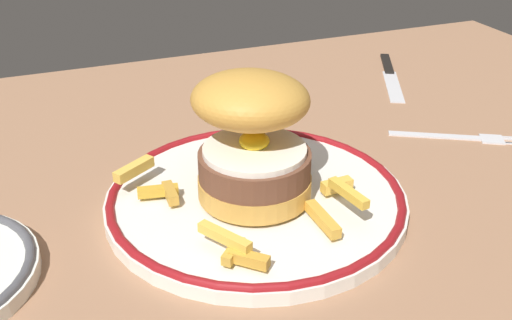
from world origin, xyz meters
TOP-DOWN VIEW (x-y plane):
  - ground_plane at (0.00, 0.00)cm, footprint 112.18×82.34cm
  - dinner_plate at (-1.94, -1.05)cm, footprint 26.46×26.46cm
  - burger at (-2.15, -0.58)cm, footprint 14.27×14.28cm
  - fries_pile at (-4.48, -4.24)cm, footprint 19.62×17.44cm
  - fork at (23.68, 3.39)cm, footprint 13.24×8.24cm
  - knife at (27.50, 23.44)cm, footprint 9.48×16.73cm

SIDE VIEW (x-z plane):
  - ground_plane at x=0.00cm, z-range -4.00..0.00cm
  - fork at x=23.68cm, z-range 0.00..0.36cm
  - knife at x=27.50cm, z-range -0.09..0.61cm
  - dinner_plate at x=-1.94cm, z-range 0.04..1.64cm
  - fries_pile at x=-4.48cm, z-range 1.29..3.58cm
  - burger at x=-2.15cm, z-range 1.53..12.34cm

